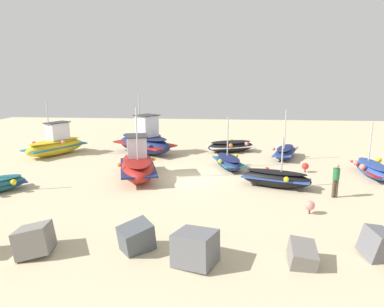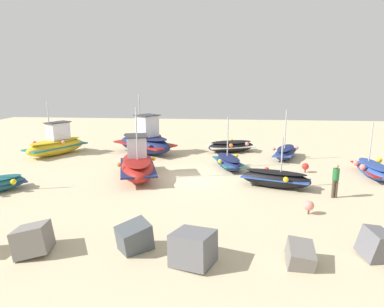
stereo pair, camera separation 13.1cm
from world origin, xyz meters
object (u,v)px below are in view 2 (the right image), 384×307
object	(u,v)px
fishing_boat_0	(137,164)
fishing_boat_4	(276,178)
fishing_boat_8	(228,162)
mooring_buoy_1	(305,166)
fishing_boat_3	(373,169)
person_walking	(336,178)
fishing_boat_1	(145,141)
fishing_boat_5	(56,144)
mooring_buoy_0	(309,206)
fishing_boat_7	(231,146)
fishing_boat_2	(285,152)

from	to	relation	value
fishing_boat_0	fishing_boat_4	xyz separation A→B (m)	(-7.89, 1.12, -0.32)
fishing_boat_8	mooring_buoy_1	world-z (taller)	fishing_boat_8
fishing_boat_3	person_walking	xyz separation A→B (m)	(3.41, 4.14, 0.54)
fishing_boat_1	fishing_boat_8	world-z (taller)	fishing_boat_1
fishing_boat_5	fishing_boat_3	bearing A→B (deg)	-72.33
fishing_boat_5	fishing_boat_8	bearing A→B (deg)	-74.52
fishing_boat_1	fishing_boat_4	bearing A→B (deg)	-4.64
fishing_boat_3	fishing_boat_8	distance (m)	8.66
fishing_boat_4	mooring_buoy_0	xyz separation A→B (m)	(-0.93, 3.75, -0.11)
fishing_boat_7	person_walking	world-z (taller)	person_walking
fishing_boat_3	mooring_buoy_1	xyz separation A→B (m)	(3.83, -0.48, -0.07)
fishing_boat_1	fishing_boat_3	xyz separation A→B (m)	(-15.04, 5.09, -0.49)
person_walking	fishing_boat_1	bearing A→B (deg)	-137.31
fishing_boat_1	fishing_boat_7	xyz separation A→B (m)	(-6.69, -1.05, -0.46)
fishing_boat_5	fishing_boat_8	xyz separation A→B (m)	(-13.05, 2.88, -0.37)
fishing_boat_8	mooring_buoy_0	xyz separation A→B (m)	(-3.44, 7.48, -0.06)
fishing_boat_2	fishing_boat_4	bearing A→B (deg)	-174.85
fishing_boat_0	fishing_boat_1	bearing A→B (deg)	-7.32
fishing_boat_5	fishing_boat_7	xyz separation A→B (m)	(-13.29, -2.22, -0.33)
fishing_boat_4	fishing_boat_5	size ratio (longest dim) A/B	0.78
fishing_boat_7	person_walking	bearing A→B (deg)	95.01
fishing_boat_1	mooring_buoy_1	world-z (taller)	fishing_boat_1
fishing_boat_1	person_walking	bearing A→B (deg)	-2.10
fishing_boat_3	mooring_buoy_0	distance (m)	8.25
mooring_buoy_1	fishing_boat_8	bearing A→B (deg)	-6.64
fishing_boat_8	mooring_buoy_0	world-z (taller)	fishing_boat_8
fishing_boat_0	fishing_boat_3	size ratio (longest dim) A/B	1.31
fishing_boat_5	mooring_buoy_1	world-z (taller)	fishing_boat_5
person_walking	mooring_buoy_0	bearing A→B (deg)	-46.00
fishing_boat_5	person_walking	distance (m)	19.93
fishing_boat_4	person_walking	xyz separation A→B (m)	(-2.67, 1.45, 0.49)
fishing_boat_3	fishing_boat_0	bearing A→B (deg)	-82.91
mooring_buoy_0	fishing_boat_7	bearing A→B (deg)	-75.74
fishing_boat_2	fishing_boat_8	distance (m)	5.26
fishing_boat_1	fishing_boat_5	world-z (taller)	fishing_boat_1
fishing_boat_0	fishing_boat_3	distance (m)	14.07
fishing_boat_0	fishing_boat_2	world-z (taller)	fishing_boat_0
fishing_boat_3	fishing_boat_5	distance (m)	22.00
mooring_buoy_0	mooring_buoy_1	xyz separation A→B (m)	(-1.33, -6.92, 0.00)
fishing_boat_3	mooring_buoy_0	world-z (taller)	fishing_boat_3
fishing_boat_4	person_walking	distance (m)	3.08
fishing_boat_5	fishing_boat_7	world-z (taller)	fishing_boat_5
fishing_boat_4	fishing_boat_8	bearing A→B (deg)	-38.17
fishing_boat_1	fishing_boat_3	world-z (taller)	fishing_boat_1
fishing_boat_5	fishing_boat_1	bearing A→B (deg)	-52.01
fishing_boat_2	fishing_boat_4	size ratio (longest dim) A/B	0.96
fishing_boat_0	mooring_buoy_0	xyz separation A→B (m)	(-8.82, 4.87, -0.43)
fishing_boat_7	mooring_buoy_0	bearing A→B (deg)	83.61
fishing_boat_0	mooring_buoy_1	distance (m)	10.36
fishing_boat_4	fishing_boat_0	bearing A→B (deg)	9.82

